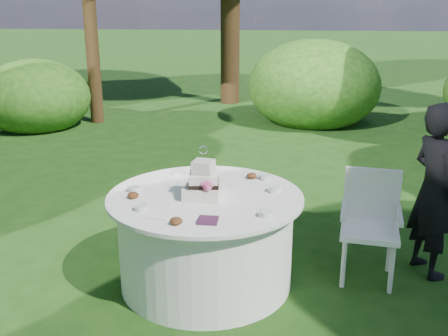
{
  "coord_description": "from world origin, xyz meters",
  "views": [
    {
      "loc": [
        0.56,
        -3.85,
        2.23
      ],
      "look_at": [
        0.15,
        0.0,
        1.0
      ],
      "focal_mm": 42.0,
      "sensor_mm": 36.0,
      "label": 1
    }
  ],
  "objects_px": {
    "cake": "(204,183)",
    "chair": "(370,218)",
    "table": "(206,239)",
    "guest": "(435,191)",
    "napkins": "(208,220)"
  },
  "relations": [
    {
      "from": "guest",
      "to": "chair",
      "type": "height_order",
      "value": "guest"
    },
    {
      "from": "guest",
      "to": "table",
      "type": "xyz_separation_m",
      "value": [
        -1.87,
        -0.38,
        -0.35
      ]
    },
    {
      "from": "cake",
      "to": "chair",
      "type": "height_order",
      "value": "cake"
    },
    {
      "from": "napkins",
      "to": "guest",
      "type": "height_order",
      "value": "guest"
    },
    {
      "from": "table",
      "to": "cake",
      "type": "distance_m",
      "value": 0.5
    },
    {
      "from": "napkins",
      "to": "chair",
      "type": "relative_size",
      "value": 0.15
    },
    {
      "from": "napkins",
      "to": "chair",
      "type": "distance_m",
      "value": 1.5
    },
    {
      "from": "guest",
      "to": "napkins",
      "type": "bearing_deg",
      "value": 95.5
    },
    {
      "from": "napkins",
      "to": "table",
      "type": "height_order",
      "value": "napkins"
    },
    {
      "from": "table",
      "to": "guest",
      "type": "bearing_deg",
      "value": 11.53
    },
    {
      "from": "table",
      "to": "napkins",
      "type": "bearing_deg",
      "value": -79.88
    },
    {
      "from": "guest",
      "to": "table",
      "type": "bearing_deg",
      "value": 80.18
    },
    {
      "from": "cake",
      "to": "chair",
      "type": "xyz_separation_m",
      "value": [
        1.35,
        0.32,
        -0.36
      ]
    },
    {
      "from": "guest",
      "to": "cake",
      "type": "distance_m",
      "value": 1.92
    },
    {
      "from": "table",
      "to": "chair",
      "type": "distance_m",
      "value": 1.38
    }
  ]
}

